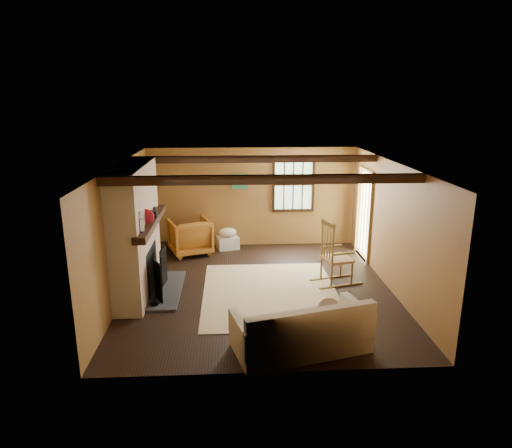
{
  "coord_description": "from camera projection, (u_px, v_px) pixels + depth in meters",
  "views": [
    {
      "loc": [
        -0.5,
        -8.06,
        3.54
      ],
      "look_at": [
        -0.03,
        0.4,
        1.18
      ],
      "focal_mm": 32.0,
      "sensor_mm": 36.0,
      "label": 1
    }
  ],
  "objects": [
    {
      "name": "laundry_basket",
      "position": [
        228.0,
        243.0,
        11.03
      ],
      "size": [
        0.58,
        0.5,
        0.3
      ],
      "primitive_type": "cube",
      "rotation": [
        0.0,
        0.0,
        0.26
      ],
      "color": "silver",
      "rests_on": "ground"
    },
    {
      "name": "sofa",
      "position": [
        303.0,
        333.0,
        6.53
      ],
      "size": [
        2.1,
        1.32,
        0.79
      ],
      "rotation": [
        0.0,
        0.0,
        0.26
      ],
      "color": "beige",
      "rests_on": "ground"
    },
    {
      "name": "rug",
      "position": [
        270.0,
        293.0,
        8.55
      ],
      "size": [
        2.5,
        3.0,
        0.01
      ],
      "primitive_type": "cube",
      "color": "beige",
      "rests_on": "ground"
    },
    {
      "name": "fireplace",
      "position": [
        137.0,
        236.0,
        8.31
      ],
      "size": [
        1.02,
        2.3,
        2.4
      ],
      "color": "#A65D40",
      "rests_on": "ground"
    },
    {
      "name": "armchair",
      "position": [
        190.0,
        237.0,
        10.61
      ],
      "size": [
        1.14,
        1.16,
        0.83
      ],
      "primitive_type": "imported",
      "rotation": [
        0.0,
        0.0,
        -2.79
      ],
      "color": "#BF6026",
      "rests_on": "ground"
    },
    {
      "name": "ground",
      "position": [
        259.0,
        289.0,
        8.73
      ],
      "size": [
        5.5,
        5.5,
        0.0
      ],
      "primitive_type": "plane",
      "color": "black",
      "rests_on": "ground"
    },
    {
      "name": "room_envelope",
      "position": [
        270.0,
        203.0,
        8.55
      ],
      "size": [
        5.02,
        5.52,
        2.44
      ],
      "color": "olive",
      "rests_on": "ground"
    },
    {
      "name": "rocking_chair",
      "position": [
        335.0,
        257.0,
        8.88
      ],
      "size": [
        1.03,
        0.71,
        1.29
      ],
      "rotation": [
        0.0,
        0.0,
        1.84
      ],
      "color": "tan",
      "rests_on": "ground"
    },
    {
      "name": "basket_pillow",
      "position": [
        228.0,
        232.0,
        10.96
      ],
      "size": [
        0.44,
        0.36,
        0.22
      ],
      "primitive_type": "ellipsoid",
      "rotation": [
        0.0,
        0.0,
        0.03
      ],
      "color": "beige",
      "rests_on": "laundry_basket"
    },
    {
      "name": "firewood_pile",
      "position": [
        174.0,
        244.0,
        11.03
      ],
      "size": [
        0.61,
        0.11,
        0.22
      ],
      "color": "brown",
      "rests_on": "ground"
    }
  ]
}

